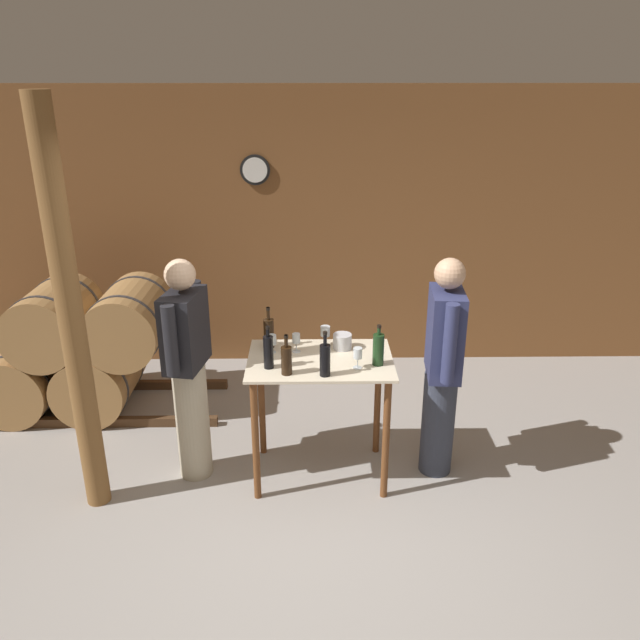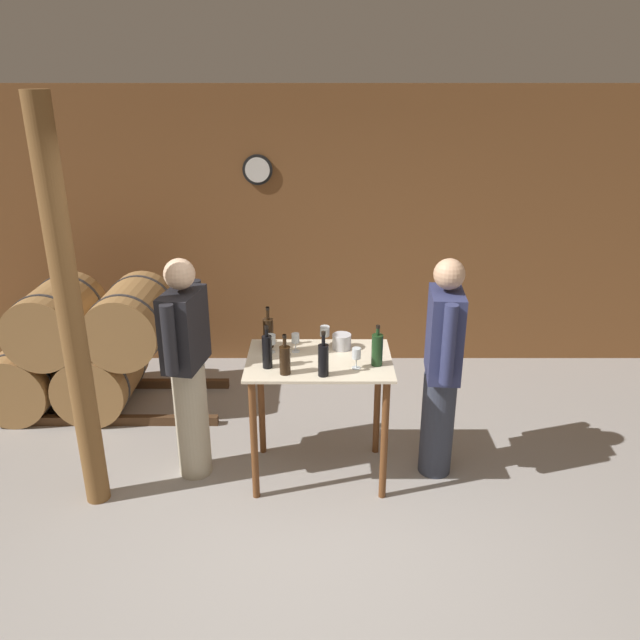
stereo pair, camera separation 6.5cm
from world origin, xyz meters
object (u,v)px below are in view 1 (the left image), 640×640
wine_bottle_left (268,351)px  wine_glass_near_center (296,339)px  person_host (188,367)px  wine_glass_near_left (271,340)px  person_visitor_with_scarf (443,365)px  wine_bottle_right (325,359)px  ice_bucket (342,341)px  wine_bottle_far_right (378,349)px  wine_glass_near_right (325,332)px  wine_glass_far_side (358,354)px  wine_bottle_center (286,359)px  wine_bottle_far_left (269,332)px  wooden_post (71,321)px

wine_bottle_left → wine_glass_near_center: wine_bottle_left is taller
wine_bottle_left → person_host: size_ratio=0.18×
wine_glass_near_left → person_visitor_with_scarf: bearing=-3.8°
wine_bottle_right → person_visitor_with_scarf: size_ratio=0.19×
wine_bottle_left → ice_bucket: (0.51, 0.31, -0.07)m
wine_bottle_right → person_host: bearing=164.1°
wine_bottle_right → wine_glass_near_center: bearing=117.4°
wine_bottle_left → person_visitor_with_scarf: bearing=7.9°
wine_glass_near_left → wine_glass_near_center: bearing=3.2°
wine_bottle_far_right → ice_bucket: (-0.23, 0.27, -0.06)m
wine_glass_near_center → ice_bucket: (0.33, 0.05, -0.04)m
wine_bottle_far_right → wine_glass_near_right: wine_bottle_far_right is taller
wine_bottle_left → wine_glass_far_side: (0.60, -0.01, -0.02)m
person_host → wine_bottle_left: bearing=-14.7°
wine_bottle_center → wine_bottle_left: bearing=142.5°
wine_glass_near_center → wine_bottle_far_left: bearing=157.1°
ice_bucket → wine_bottle_far_left: bearing=176.5°
wine_bottle_right → person_host: (-0.95, 0.27, -0.18)m
wine_bottle_center → wine_glass_far_side: wine_bottle_center is taller
wine_bottle_far_left → wine_glass_near_right: bearing=4.2°
wine_bottle_right → wine_glass_near_left: (-0.37, 0.37, -0.02)m
wine_bottle_far_left → wine_bottle_center: bearing=-71.9°
wine_bottle_center → ice_bucket: 0.56m
wine_glass_near_right → wine_glass_far_side: size_ratio=1.00×
wine_bottle_far_left → wine_glass_near_center: (0.20, -0.08, -0.02)m
wine_bottle_center → person_visitor_with_scarf: 1.13m
wine_bottle_center → wine_bottle_right: (0.25, -0.03, 0.01)m
wine_bottle_far_left → wine_glass_near_left: 0.10m
wine_bottle_right → wine_bottle_far_right: bearing=23.7°
wine_bottle_far_left → wooden_post: bearing=-157.0°
wine_glass_near_left → wine_glass_near_right: size_ratio=0.90×
wine_glass_near_left → wine_bottle_far_left: bearing=104.3°
wine_bottle_right → person_visitor_with_scarf: person_visitor_with_scarf is taller
ice_bucket → person_visitor_with_scarf: person_visitor_with_scarf is taller
wine_bottle_far_right → wine_glass_near_center: size_ratio=2.09×
wine_glass_near_center → wine_glass_near_right: wine_glass_near_right is taller
wine_bottle_left → wine_glass_near_left: 0.25m
wine_bottle_far_right → wine_glass_far_side: (-0.14, -0.05, -0.01)m
wine_glass_far_side → wine_bottle_far_right: bearing=20.0°
wine_bottle_center → wine_glass_near_left: 0.36m
person_host → wine_bottle_right: bearing=-15.9°
wine_bottle_far_left → person_host: person_host is taller
wine_glass_near_right → wine_glass_near_center: bearing=-151.4°
wine_glass_far_side → wine_glass_near_left: bearing=156.3°
wine_bottle_right → wine_bottle_left: bearing=162.2°
wine_bottle_right → person_host: size_ratio=0.19×
wine_glass_far_side → wooden_post: bearing=-175.2°
wine_bottle_far_right → person_visitor_with_scarf: person_visitor_with_scarf is taller
wine_bottle_far_left → wine_bottle_right: bearing=-49.5°
ice_bucket → person_visitor_with_scarf: (0.70, -0.14, -0.12)m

